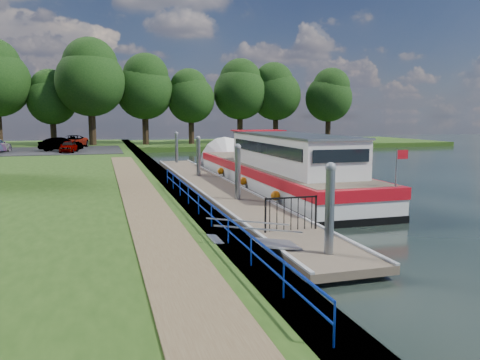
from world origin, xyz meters
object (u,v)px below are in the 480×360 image
object	(u,v)px
car_a	(69,146)
car_d	(72,142)
pontoon	(215,189)
barge	(270,169)
car_b	(61,144)

from	to	relation	value
car_a	car_d	xyz separation A→B (m)	(-0.04, 6.85, 0.11)
pontoon	barge	world-z (taller)	barge
pontoon	car_b	bearing A→B (deg)	112.32
car_d	car_a	bearing A→B (deg)	-73.22
car_a	car_d	world-z (taller)	car_d
car_b	car_d	world-z (taller)	car_d
barge	car_a	size ratio (longest dim) A/B	6.54
pontoon	barge	xyz separation A→B (m)	(3.60, 0.93, 0.90)
pontoon	barge	bearing A→B (deg)	14.48
barge	car_b	world-z (taller)	barge
car_a	car_d	size ratio (longest dim) A/B	0.68
pontoon	car_d	world-z (taller)	car_d
car_d	car_b	bearing A→B (deg)	-82.41
pontoon	car_d	bearing A→B (deg)	107.28
car_b	car_d	distance (m)	5.09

